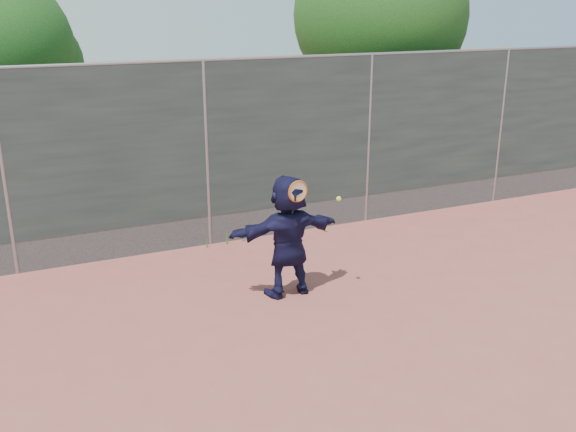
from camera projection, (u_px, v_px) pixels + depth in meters
name	position (u px, v px, depth m)	size (l,w,h in m)	color
ground	(299.00, 339.00, 7.70)	(80.00, 80.00, 0.00)	#9E4C42
player	(288.00, 236.00, 8.65)	(1.57, 0.50, 1.69)	#141234
ball_ground	(325.00, 230.00, 11.29)	(0.07, 0.07, 0.07)	#ECF837
fence	(207.00, 151.00, 10.22)	(20.00, 0.06, 3.03)	#38423D
swing_action	(302.00, 193.00, 8.31)	(0.77, 0.16, 0.51)	#C05712
tree_right	(386.00, 20.00, 13.39)	(3.78, 3.60, 5.39)	#382314
weed_clump	(229.00, 236.00, 10.70)	(0.68, 0.07, 0.30)	#387226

